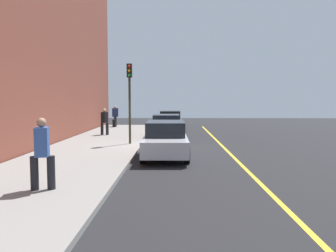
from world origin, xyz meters
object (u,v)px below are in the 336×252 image
at_px(pedestrian_blue_coat, 42,152).
at_px(parked_car_charcoal, 170,120).
at_px(parked_car_silver, 166,139).
at_px(pedestrian_black_coat, 105,121).
at_px(pedestrian_navy_coat, 115,115).
at_px(traffic_light_pole, 130,90).
at_px(parked_car_navy, 166,127).
at_px(rolling_suitcase, 114,123).

bearing_deg(pedestrian_blue_coat, parked_car_charcoal, 171.12).
height_order(parked_car_silver, pedestrian_black_coat, pedestrian_black_coat).
xyz_separation_m(pedestrian_black_coat, pedestrian_blue_coat, (13.60, 1.19, 0.08)).
distance_m(pedestrian_black_coat, pedestrian_blue_coat, 13.65).
distance_m(pedestrian_navy_coat, traffic_light_pole, 11.62).
distance_m(parked_car_navy, parked_car_silver, 6.54).
relative_size(parked_car_navy, rolling_suitcase, 4.48).
relative_size(pedestrian_navy_coat, rolling_suitcase, 1.82).
bearing_deg(pedestrian_navy_coat, traffic_light_pole, 13.61).
distance_m(pedestrian_black_coat, pedestrian_navy_coat, 6.75).
bearing_deg(rolling_suitcase, pedestrian_blue_coat, 4.82).
height_order(parked_car_silver, pedestrian_navy_coat, pedestrian_navy_coat).
xyz_separation_m(parked_car_navy, traffic_light_pole, (3.34, -1.82, 2.20)).
bearing_deg(pedestrian_navy_coat, pedestrian_blue_coat, 4.66).
bearing_deg(pedestrian_blue_coat, pedestrian_black_coat, -175.01).
relative_size(parked_car_navy, parked_car_silver, 0.94).
bearing_deg(parked_car_silver, pedestrian_black_coat, -151.29).
relative_size(parked_car_navy, traffic_light_pole, 1.06).
height_order(pedestrian_blue_coat, traffic_light_pole, traffic_light_pole).
xyz_separation_m(parked_car_charcoal, pedestrian_blue_coat, (19.38, -3.03, 0.38)).
bearing_deg(rolling_suitcase, parked_car_charcoal, 84.37).
height_order(pedestrian_black_coat, pedestrian_navy_coat, pedestrian_navy_coat).
distance_m(parked_car_charcoal, parked_car_silver, 13.40).
bearing_deg(parked_car_navy, pedestrian_navy_coat, -149.98).
relative_size(parked_car_navy, pedestrian_black_coat, 2.58).
bearing_deg(parked_car_silver, parked_car_charcoal, 179.83).
height_order(parked_car_charcoal, pedestrian_navy_coat, pedestrian_navy_coat).
distance_m(parked_car_silver, pedestrian_navy_coat, 15.09).
height_order(parked_car_charcoal, pedestrian_blue_coat, pedestrian_blue_coat).
xyz_separation_m(parked_car_charcoal, rolling_suitcase, (-0.46, -4.70, -0.30)).
relative_size(parked_car_silver, rolling_suitcase, 4.79).
bearing_deg(pedestrian_black_coat, traffic_light_pole, 26.78).
bearing_deg(pedestrian_navy_coat, pedestrian_black_coat, 4.01).
distance_m(pedestrian_black_coat, traffic_light_pole, 5.30).
bearing_deg(pedestrian_black_coat, parked_car_navy, 75.07).
xyz_separation_m(parked_car_silver, traffic_light_pole, (-3.21, -1.95, 2.20)).
bearing_deg(traffic_light_pole, pedestrian_blue_coat, -6.47).
bearing_deg(pedestrian_black_coat, parked_car_silver, 28.71).
relative_size(pedestrian_black_coat, pedestrian_blue_coat, 0.92).
height_order(pedestrian_navy_coat, rolling_suitcase, pedestrian_navy_coat).
bearing_deg(pedestrian_navy_coat, parked_car_charcoal, 78.50).
distance_m(parked_car_silver, traffic_light_pole, 4.35).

